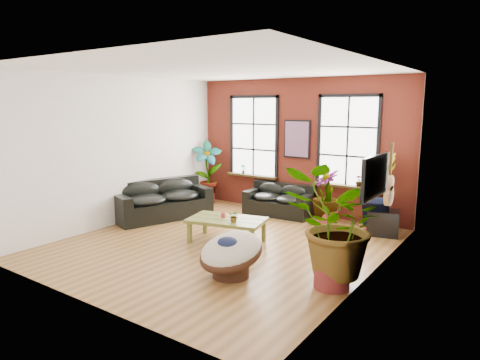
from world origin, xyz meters
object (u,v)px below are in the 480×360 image
object	(u,v)px
sofa_left	(162,201)
coffee_table	(227,221)
papasan_chair	(231,253)
sofa_back	(280,201)

from	to	relation	value
sofa_left	coffee_table	world-z (taller)	sofa_left
sofa_left	papasan_chair	world-z (taller)	sofa_left
papasan_chair	sofa_back	bearing A→B (deg)	119.27
sofa_left	coffee_table	bearing A→B (deg)	-84.00
sofa_left	coffee_table	size ratio (longest dim) A/B	1.51
coffee_table	sofa_left	bearing A→B (deg)	153.31
coffee_table	papasan_chair	bearing A→B (deg)	-64.11
papasan_chair	sofa_left	bearing A→B (deg)	161.08
coffee_table	papasan_chair	distance (m)	1.84
sofa_back	coffee_table	distance (m)	2.63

